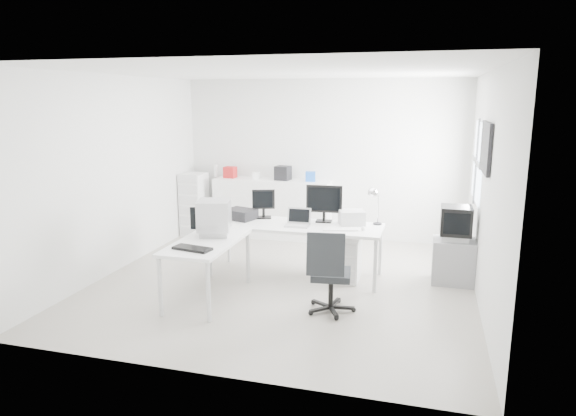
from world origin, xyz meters
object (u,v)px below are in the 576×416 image
(side_desk, at_px, (208,270))
(crt_tv, at_px, (456,224))
(lcd_monitor_small, at_px, (263,204))
(tv_cabinet, at_px, (453,261))
(crt_monitor, at_px, (214,217))
(office_chair, at_px, (331,270))
(inkjet_printer, at_px, (241,214))
(laser_printer, at_px, (352,217))
(drawer_pedestal, at_px, (345,258))
(laptop, at_px, (297,218))
(lcd_monitor_large, at_px, (324,204))
(filing_cabinet, at_px, (194,204))
(main_desk, at_px, (296,250))
(sideboard, at_px, (272,208))

(side_desk, bearing_deg, crt_tv, 25.10)
(lcd_monitor_small, bearing_deg, tv_cabinet, -17.29)
(crt_monitor, bearing_deg, office_chair, -24.09)
(inkjet_printer, height_order, laser_printer, laser_printer)
(drawer_pedestal, relative_size, crt_tv, 1.20)
(side_desk, relative_size, laser_printer, 4.11)
(lcd_monitor_small, relative_size, crt_tv, 0.83)
(laptop, bearing_deg, side_desk, -133.20)
(tv_cabinet, bearing_deg, laser_printer, -176.72)
(office_chair, bearing_deg, drawer_pedestal, 83.37)
(inkjet_printer, relative_size, laptop, 1.13)
(drawer_pedestal, xyz_separation_m, laptop, (-0.65, -0.15, 0.57))
(lcd_monitor_small, relative_size, crt_monitor, 0.85)
(lcd_monitor_large, bearing_deg, office_chair, -78.25)
(crt_monitor, height_order, crt_tv, crt_monitor)
(lcd_monitor_small, bearing_deg, drawer_pedestal, -27.44)
(laptop, bearing_deg, lcd_monitor_small, 148.53)
(laptop, xyz_separation_m, filing_cabinet, (-2.41, 1.80, -0.30))
(inkjet_printer, xyz_separation_m, laser_printer, (1.60, 0.12, 0.02))
(drawer_pedestal, bearing_deg, laser_printer, 73.61)
(main_desk, distance_m, crt_monitor, 1.35)
(main_desk, bearing_deg, inkjet_printer, 173.29)
(lcd_monitor_large, xyz_separation_m, tv_cabinet, (1.79, 0.05, -0.71))
(laser_printer, height_order, filing_cabinet, filing_cabinet)
(drawer_pedestal, distance_m, lcd_monitor_small, 1.43)
(inkjet_printer, relative_size, filing_cabinet, 0.36)
(laser_printer, distance_m, office_chair, 1.35)
(inkjet_printer, xyz_separation_m, laptop, (0.90, -0.20, 0.05))
(drawer_pedestal, xyz_separation_m, tv_cabinet, (1.44, 0.25, 0.00))
(laser_printer, bearing_deg, inkjet_printer, 164.71)
(side_desk, distance_m, lcd_monitor_large, 1.92)
(crt_tv, bearing_deg, laptop, -169.17)
(lcd_monitor_large, height_order, laptop, lcd_monitor_large)
(lcd_monitor_small, height_order, filing_cabinet, lcd_monitor_small)
(inkjet_printer, bearing_deg, tv_cabinet, 22.17)
(sideboard, distance_m, filing_cabinet, 1.45)
(laser_printer, relative_size, filing_cabinet, 0.30)
(lcd_monitor_small, distance_m, crt_monitor, 1.14)
(laptop, xyz_separation_m, tv_cabinet, (2.09, 0.40, -0.57))
(side_desk, relative_size, lcd_monitor_large, 2.65)
(laptop, bearing_deg, tv_cabinet, 9.62)
(laptop, xyz_separation_m, sideboard, (-0.99, 2.04, -0.34))
(main_desk, bearing_deg, drawer_pedestal, 4.09)
(main_desk, height_order, tv_cabinet, main_desk)
(filing_cabinet, bearing_deg, inkjet_printer, -46.70)
(main_desk, xyz_separation_m, drawer_pedestal, (0.70, 0.05, -0.08))
(side_desk, distance_m, laser_printer, 2.13)
(drawer_pedestal, xyz_separation_m, lcd_monitor_small, (-1.25, 0.20, 0.66))
(tv_cabinet, xyz_separation_m, crt_tv, (0.00, 0.00, 0.53))
(main_desk, height_order, crt_monitor, crt_monitor)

